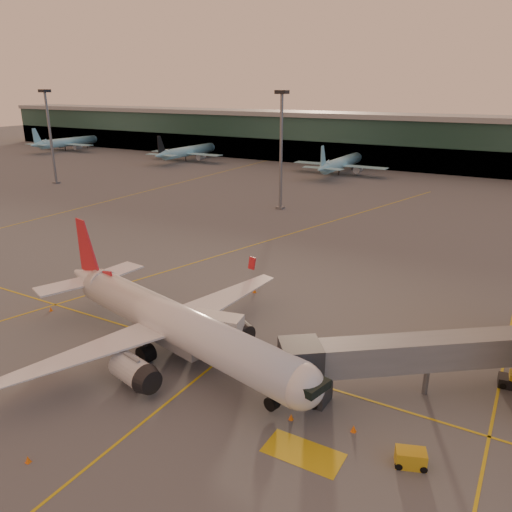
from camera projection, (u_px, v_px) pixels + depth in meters
The scene contains 15 objects.
ground at pixel (155, 366), 49.46m from camera, with size 600.00×600.00×0.00m, color #4C4F54.
taxi_markings at pixel (288, 241), 89.43m from camera, with size 100.12×173.00×0.01m.
terminal at pixel (441, 143), 163.05m from camera, with size 400.00×20.00×17.60m.
mast_west_far at pixel (50, 130), 138.01m from camera, with size 2.40×2.40×25.60m.
mast_west_near at pixel (281, 142), 108.29m from camera, with size 2.40×2.40×25.60m.
distant_aircraft_row at pixel (461, 184), 141.23m from camera, with size 350.00×34.00×13.00m.
main_airplane at pixel (171, 323), 50.14m from camera, with size 37.67×34.30×11.50m.
jet_bridge at pixel (445, 353), 43.96m from camera, with size 23.61×18.91×5.74m.
catering_truck at pixel (217, 331), 51.37m from camera, with size 5.68×3.29×4.14m.
gpu_cart at pixel (411, 458), 36.22m from camera, with size 2.55×2.02×1.30m.
cone_nose at pixel (354, 429), 39.93m from camera, with size 0.46×0.46×0.59m.
cone_tail at pixel (51, 309), 61.47m from camera, with size 0.42×0.42×0.54m.
cone_wing_right at pixel (28, 459), 36.66m from camera, with size 0.43×0.43×0.54m.
cone_wing_left at pixel (255, 291), 66.95m from camera, with size 0.49×0.49×0.62m.
cone_fwd at pixel (291, 417), 41.39m from camera, with size 0.42×0.42×0.54m.
Camera 1 is at (30.28, -32.56, 26.24)m, focal length 35.00 mm.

